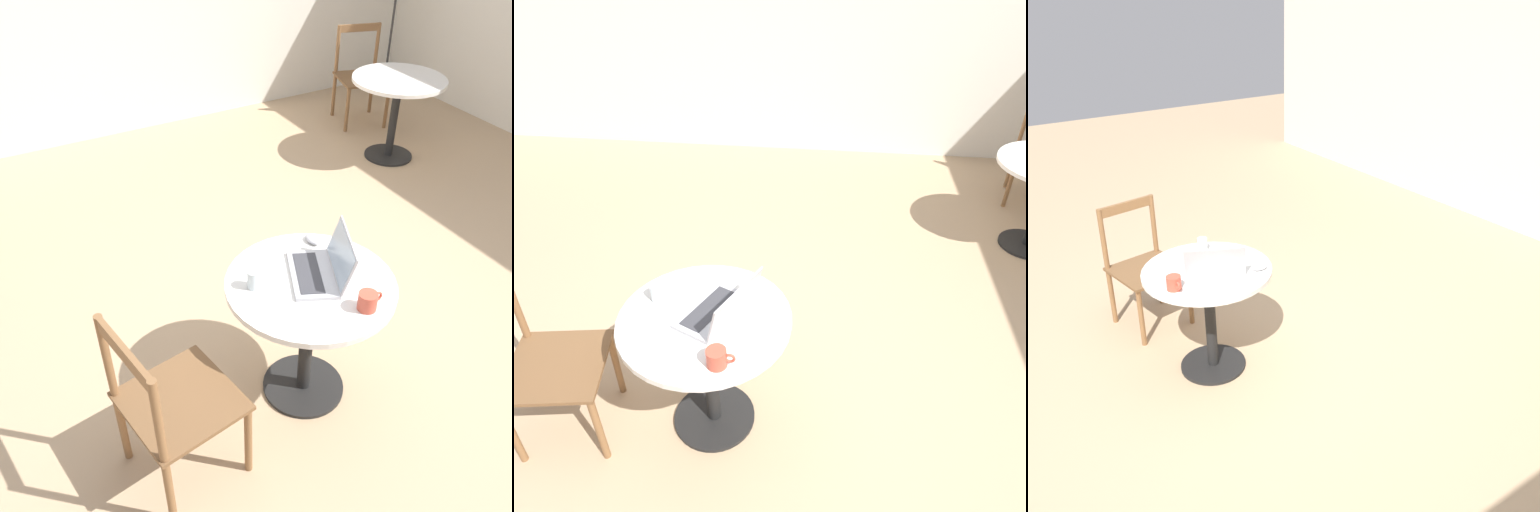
# 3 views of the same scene
# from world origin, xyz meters

# --- Properties ---
(ground_plane) EXTENTS (16.00, 16.00, 0.00)m
(ground_plane) POSITION_xyz_m (0.00, 0.00, 0.00)
(ground_plane) COLOR tan
(wall_back) EXTENTS (9.40, 0.06, 2.70)m
(wall_back) POSITION_xyz_m (0.00, 3.23, 1.35)
(wall_back) COLOR silver
(wall_back) RESTS_ON ground_plane
(cafe_table_near) EXTENTS (0.80, 0.80, 0.72)m
(cafe_table_near) POSITION_xyz_m (-0.32, -0.36, 0.57)
(cafe_table_near) COLOR black
(cafe_table_near) RESTS_ON ground_plane
(chair_near_left) EXTENTS (0.53, 0.53, 0.90)m
(chair_near_left) POSITION_xyz_m (-1.09, -0.49, 0.45)
(chair_near_left) COLOR brown
(chair_near_left) RESTS_ON ground_plane
(laptop) EXTENTS (0.39, 0.43, 0.21)m
(laptop) POSITION_xyz_m (-0.25, -0.34, 0.77)
(laptop) COLOR #B7B7BC
(laptop) RESTS_ON cafe_table_near
(mouse) EXTENTS (0.06, 0.10, 0.03)m
(mouse) POSITION_xyz_m (-0.14, -0.10, 0.74)
(mouse) COLOR #B7B7BC
(mouse) RESTS_ON cafe_table_near
(mug) EXTENTS (0.12, 0.09, 0.08)m
(mug) POSITION_xyz_m (-0.21, -0.63, 0.77)
(mug) COLOR #C64C38
(mug) RESTS_ON cafe_table_near
(drinking_glass) EXTENTS (0.06, 0.06, 0.09)m
(drinking_glass) POSITION_xyz_m (-0.57, -0.27, 0.77)
(drinking_glass) COLOR silver
(drinking_glass) RESTS_ON cafe_table_near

